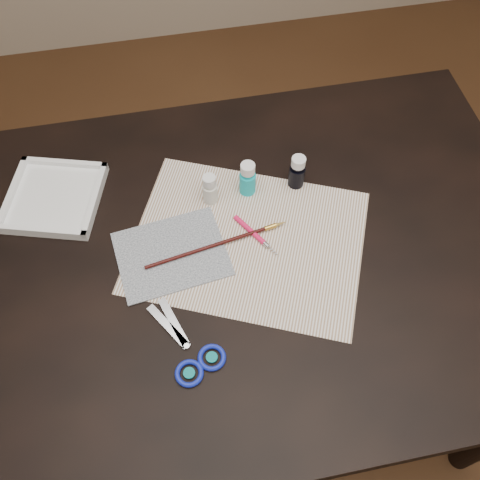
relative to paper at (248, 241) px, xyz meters
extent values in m
cube|color=#422614|center=(-0.02, -0.02, -0.76)|extent=(3.50, 3.50, 0.02)
cube|color=black|center=(-0.02, -0.02, -0.38)|extent=(1.30, 0.90, 0.75)
cube|color=white|center=(0.00, 0.00, 0.00)|extent=(0.58, 0.52, 0.00)
cube|color=black|center=(-0.16, 0.00, 0.00)|extent=(0.24, 0.20, 0.00)
cylinder|color=silver|center=(-0.06, 0.12, 0.04)|extent=(0.04, 0.04, 0.08)
cylinder|color=#11B8C3|center=(0.03, 0.13, 0.04)|extent=(0.04, 0.04, 0.09)
cylinder|color=black|center=(0.14, 0.13, 0.04)|extent=(0.04, 0.04, 0.09)
cube|color=white|center=(-0.40, 0.19, 0.01)|extent=(0.25, 0.25, 0.02)
camera|label=1|loc=(-0.13, -0.58, 0.95)|focal=40.00mm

